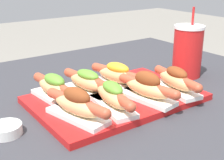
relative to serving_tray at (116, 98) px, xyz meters
The scene contains 10 objects.
serving_tray is the anchor object (origin of this frame).
hot_dog_0 0.18m from the serving_tray, 159.16° to the right, with size 0.10×0.20×0.08m.
hot_dog_1 0.10m from the serving_tray, 132.45° to the right, with size 0.08×0.21×0.07m.
hot_dog_2 0.10m from the serving_tray, 57.03° to the right, with size 0.09×0.21×0.08m.
hot_dog_3 0.18m from the serving_tray, 25.65° to the right, with size 0.09×0.21×0.07m.
hot_dog_4 0.17m from the serving_tray, 154.53° to the left, with size 0.08×0.21×0.07m.
hot_dog_5 0.09m from the serving_tray, 133.50° to the left, with size 0.08×0.21×0.07m.
hot_dog_6 0.09m from the serving_tray, 50.41° to the left, with size 0.10×0.20×0.07m.
sauce_bowl 0.31m from the serving_tray, behind, with size 0.07×0.07×0.02m.
drink_cup 0.34m from the serving_tray, ahead, with size 0.10×0.10×0.24m.
Camera 1 is at (-0.44, -0.67, 1.11)m, focal length 50.00 mm.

